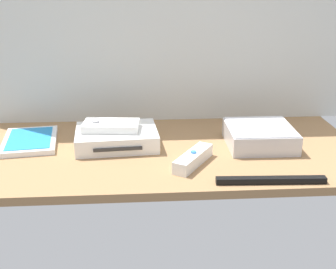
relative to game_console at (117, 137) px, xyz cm
name	(u,v)px	position (x,y,z in cm)	size (l,w,h in cm)	color
ground_plane	(168,153)	(13.29, -3.51, -3.20)	(100.00, 48.00, 2.00)	#936D47
back_wall	(162,13)	(13.29, 21.09, 29.80)	(110.00, 1.20, 64.00)	silver
game_console	(117,137)	(0.00, 0.00, 0.00)	(22.18, 17.73, 4.40)	white
mini_computer	(260,136)	(37.53, -2.45, 0.44)	(17.31, 17.31, 5.30)	silver
game_case	(30,141)	(-23.19, 2.94, -1.44)	(15.82, 20.52, 1.56)	white
remote_wand	(193,159)	(18.63, -13.59, -0.69)	(11.01, 14.40, 3.40)	white
remote_classic_pad	(111,126)	(-1.37, 0.16, 3.21)	(15.14, 9.42, 2.40)	white
sensor_bar	(271,180)	(34.27, -24.59, -1.50)	(24.00, 1.80, 1.40)	black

